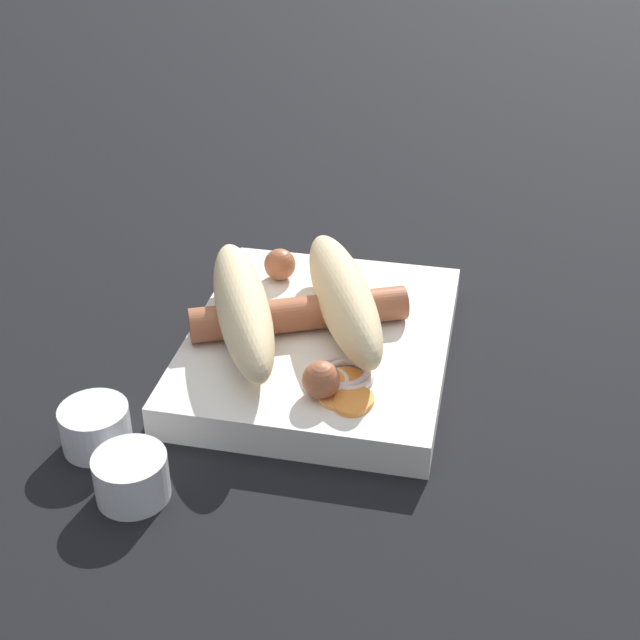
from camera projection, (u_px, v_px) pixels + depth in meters
ground_plane at (320, 360)px, 0.71m from camera, size 3.00×3.00×0.00m
food_tray at (320, 345)px, 0.70m from camera, size 0.24×0.20×0.03m
bread_roll at (293, 303)px, 0.67m from camera, size 0.21×0.18×0.05m
sausage at (298, 316)px, 0.68m from camera, size 0.18×0.17×0.03m
pickled_veggies at (343, 381)px, 0.63m from camera, size 0.07×0.06×0.01m
condiment_cup_near at (96, 429)px, 0.61m from camera, size 0.05×0.05×0.03m
condiment_cup_far at (132, 479)px, 0.57m from camera, size 0.05×0.05×0.03m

